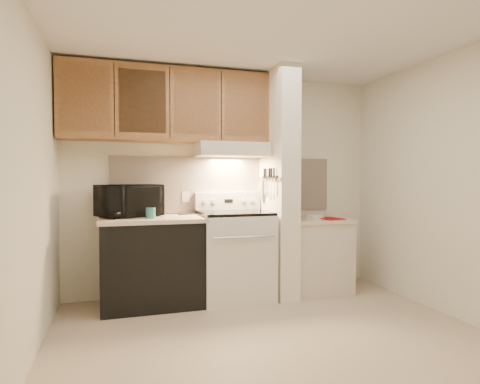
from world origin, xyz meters
name	(u,v)px	position (x,y,z in m)	size (l,w,h in m)	color
floor	(274,338)	(0.00, 0.00, 0.00)	(3.60, 3.60, 0.00)	#C6B092
ceiling	(275,29)	(0.00, 0.00, 2.50)	(3.60, 3.60, 0.00)	white
wall_back	(226,183)	(0.00, 1.50, 1.25)	(3.60, 0.02, 2.50)	#ECE4CA
wall_left	(27,187)	(-1.80, 0.00, 1.25)	(0.02, 3.00, 2.50)	#ECE4CA
wall_right	(453,185)	(1.80, 0.00, 1.25)	(0.02, 3.00, 2.50)	#ECE4CA
backsplash	(227,185)	(0.00, 1.49, 1.24)	(2.60, 0.02, 0.63)	#FFE5CC
range_body	(235,256)	(0.00, 1.16, 0.46)	(0.76, 0.65, 0.92)	silver
oven_window	(243,258)	(0.00, 0.84, 0.50)	(0.50, 0.01, 0.30)	black
oven_handle	(244,237)	(0.00, 0.80, 0.72)	(0.02, 0.02, 0.65)	silver
cooktop	(235,213)	(0.00, 1.16, 0.94)	(0.74, 0.64, 0.03)	black
range_backguard	(228,201)	(0.00, 1.44, 1.05)	(0.76, 0.08, 0.20)	silver
range_display	(229,201)	(0.00, 1.40, 1.05)	(0.10, 0.01, 0.04)	black
range_knob_left_outer	(205,201)	(-0.28, 1.40, 1.05)	(0.05, 0.05, 0.02)	silver
range_knob_left_inner	(213,201)	(-0.18, 1.40, 1.05)	(0.05, 0.05, 0.02)	silver
range_knob_right_inner	(244,201)	(0.18, 1.40, 1.05)	(0.05, 0.05, 0.02)	silver
range_knob_right_outer	(252,201)	(0.28, 1.40, 1.05)	(0.05, 0.05, 0.02)	silver
dishwasher_front	(152,263)	(-0.88, 1.17, 0.43)	(1.00, 0.63, 0.87)	black
left_countertop	(152,219)	(-0.88, 1.17, 0.89)	(1.04, 0.67, 0.04)	beige
spoon_rest	(187,214)	(-0.48, 1.36, 0.92)	(0.20, 0.06, 0.01)	black
teal_jar	(151,213)	(-0.90, 1.06, 0.96)	(0.10, 0.10, 0.11)	#2C6C6F
outlet	(186,197)	(-0.48, 1.48, 1.10)	(0.08, 0.01, 0.12)	beige
microwave	(129,201)	(-1.10, 1.31, 1.08)	(0.60, 0.41, 0.33)	black
partition_pillar	(278,184)	(0.51, 1.15, 1.25)	(0.22, 0.70, 2.50)	white
pillar_trim	(269,179)	(0.39, 1.15, 1.30)	(0.01, 0.70, 0.04)	#976539
knife_strip	(270,177)	(0.39, 1.10, 1.32)	(0.02, 0.42, 0.04)	black
knife_blade_a	(274,187)	(0.38, 0.94, 1.22)	(0.01, 0.04, 0.16)	silver
knife_handle_a	(274,173)	(0.38, 0.95, 1.37)	(0.02, 0.02, 0.10)	black
knife_blade_b	(271,187)	(0.38, 1.03, 1.21)	(0.01, 0.04, 0.18)	silver
knife_handle_b	(271,173)	(0.38, 1.03, 1.37)	(0.02, 0.02, 0.10)	black
knife_blade_c	(269,188)	(0.38, 1.11, 1.20)	(0.01, 0.04, 0.20)	silver
knife_handle_c	(269,173)	(0.38, 1.09, 1.37)	(0.02, 0.02, 0.10)	black
knife_blade_d	(266,186)	(0.38, 1.19, 1.22)	(0.01, 0.04, 0.16)	silver
knife_handle_d	(266,173)	(0.38, 1.19, 1.37)	(0.02, 0.02, 0.10)	black
knife_blade_e	(264,187)	(0.38, 1.25, 1.21)	(0.01, 0.04, 0.18)	silver
knife_handle_e	(264,173)	(0.38, 1.25, 1.37)	(0.02, 0.02, 0.10)	black
oven_mitt	(262,190)	(0.38, 1.32, 1.17)	(0.03, 0.09, 0.22)	slate
right_cab_base	(315,256)	(0.97, 1.15, 0.40)	(0.70, 0.60, 0.81)	beige
right_countertop	(315,220)	(0.97, 1.15, 0.83)	(0.74, 0.64, 0.04)	beige
red_folder	(330,219)	(1.07, 1.00, 0.86)	(0.22, 0.30, 0.01)	#9D0709
white_box	(315,217)	(0.92, 1.05, 0.87)	(0.16, 0.11, 0.04)	white
range_hood	(231,150)	(0.00, 1.28, 1.62)	(0.78, 0.44, 0.15)	beige
hood_lip	(237,153)	(0.00, 1.07, 1.58)	(0.78, 0.04, 0.06)	beige
upper_cabinets	(168,105)	(-0.69, 1.32, 2.08)	(2.18, 0.33, 0.77)	#976539
cab_door_a	(85,98)	(-1.51, 1.17, 2.08)	(0.46, 0.01, 0.63)	#976539
cab_gap_a	(114,100)	(-1.23, 1.16, 2.08)	(0.01, 0.01, 0.73)	black
cab_door_b	(143,101)	(-0.96, 1.17, 2.08)	(0.46, 0.01, 0.63)	#976539
cab_gap_b	(170,103)	(-0.69, 1.16, 2.08)	(0.01, 0.01, 0.73)	black
cab_door_c	(196,104)	(-0.42, 1.17, 2.08)	(0.46, 0.01, 0.63)	#976539
cab_gap_c	(221,106)	(-0.14, 1.16, 2.08)	(0.01, 0.01, 0.73)	black
cab_door_d	(246,107)	(0.13, 1.17, 2.08)	(0.46, 0.01, 0.63)	#976539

